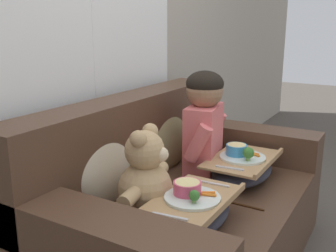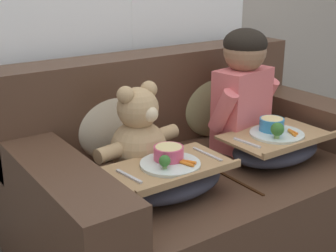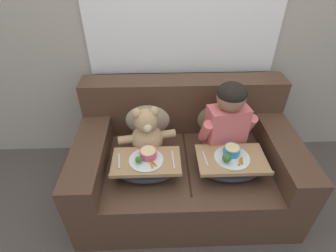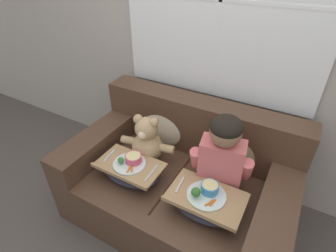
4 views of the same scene
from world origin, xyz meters
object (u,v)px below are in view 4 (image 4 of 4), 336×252
at_px(lap_tray_child, 206,202).
at_px(lap_tray_teddy, 130,170).
at_px(couch, 180,181).
at_px(throw_pillow_behind_child, 232,146).
at_px(throw_pillow_behind_teddy, 163,124).
at_px(teddy_bear, 147,142).
at_px(child_figure, 223,151).

bearing_deg(lap_tray_child, lap_tray_teddy, 179.97).
xyz_separation_m(couch, throw_pillow_behind_child, (0.29, 0.24, 0.29)).
bearing_deg(throw_pillow_behind_teddy, teddy_bear, -89.77).
bearing_deg(teddy_bear, lap_tray_child, -21.15).
distance_m(teddy_bear, lap_tray_teddy, 0.25).
xyz_separation_m(couch, lap_tray_child, (0.29, -0.23, 0.17)).
bearing_deg(throw_pillow_behind_child, couch, -141.24).
bearing_deg(lap_tray_teddy, child_figure, 21.46).
relative_size(teddy_bear, lap_tray_child, 0.92).
relative_size(throw_pillow_behind_child, child_figure, 0.72).
bearing_deg(lap_tray_child, teddy_bear, 158.85).
bearing_deg(couch, teddy_bear, -178.45).
relative_size(throw_pillow_behind_teddy, teddy_bear, 0.94).
distance_m(throw_pillow_behind_child, throw_pillow_behind_teddy, 0.59).
xyz_separation_m(teddy_bear, lap_tray_teddy, (-0.00, -0.23, -0.10)).
height_order(couch, lap_tray_child, couch).
bearing_deg(child_figure, couch, 179.32).
relative_size(throw_pillow_behind_child, teddy_bear, 0.96).
bearing_deg(couch, child_figure, -0.68).
bearing_deg(teddy_bear, couch, 1.55).
xyz_separation_m(throw_pillow_behind_teddy, lap_tray_teddy, (0.00, -0.47, -0.12)).
bearing_deg(throw_pillow_behind_teddy, lap_tray_teddy, -89.95).
relative_size(child_figure, lap_tray_child, 1.22).
distance_m(throw_pillow_behind_teddy, lap_tray_child, 0.76).
xyz_separation_m(couch, throw_pillow_behind_teddy, (-0.29, 0.24, 0.29)).
bearing_deg(couch, throw_pillow_behind_child, 38.76).
bearing_deg(lap_tray_teddy, teddy_bear, 89.86).
bearing_deg(couch, lap_tray_teddy, -141.38).
bearing_deg(lap_tray_child, throw_pillow_behind_teddy, 141.29).
distance_m(couch, child_figure, 0.51).
bearing_deg(lap_tray_teddy, couch, 38.62).
relative_size(couch, throw_pillow_behind_child, 3.86).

